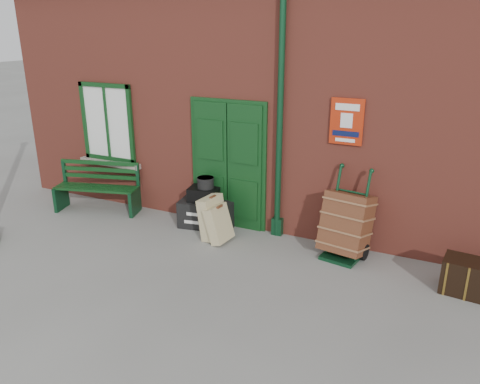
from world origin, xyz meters
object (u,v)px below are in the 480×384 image
Objects in this scene: houdini_trunk at (207,213)px; dark_trunk at (469,277)px; bench at (98,186)px; porter_trolley at (346,224)px.

houdini_trunk is 1.44× the size of dark_trunk.
bench is 2.51× the size of dark_trunk.
houdini_trunk and dark_trunk have the same top height.
bench is at bearing -176.67° from dark_trunk.
bench is at bearing -168.60° from porter_trolley.
houdini_trunk is 4.29m from dark_trunk.
houdini_trunk is at bearing -172.29° from porter_trolley.
dark_trunk is (6.55, -0.25, -0.26)m from bench.
porter_trolley reaches higher than houdini_trunk.
porter_trolley is at bearing 173.34° from dark_trunk.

